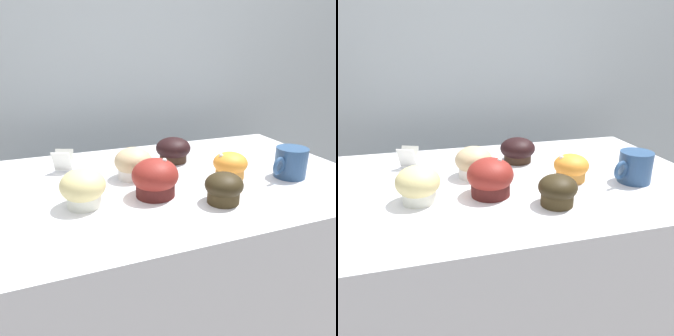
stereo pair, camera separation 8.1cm
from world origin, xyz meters
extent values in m
cube|color=#A8B2B7|center=(0.00, 0.60, 0.90)|extent=(3.20, 0.10, 1.80)
cube|color=silver|center=(0.00, 0.00, 0.47)|extent=(1.00, 0.64, 0.93)
cylinder|color=#332218|center=(0.05, 0.13, 0.95)|extent=(0.08, 0.08, 0.04)
ellipsoid|color=black|center=(0.05, 0.13, 0.97)|extent=(0.11, 0.11, 0.06)
cylinder|color=#3C2F19|center=(0.05, -0.18, 0.95)|extent=(0.07, 0.07, 0.04)
ellipsoid|color=black|center=(0.05, -0.18, 0.97)|extent=(0.09, 0.09, 0.06)
cylinder|color=white|center=(-0.24, -0.08, 0.96)|extent=(0.07, 0.07, 0.05)
ellipsoid|color=#D5C680|center=(-0.24, -0.08, 0.98)|extent=(0.10, 0.10, 0.07)
cylinder|color=silver|center=(-0.10, 0.04, 0.96)|extent=(0.08, 0.08, 0.05)
ellipsoid|color=tan|center=(-0.10, 0.04, 0.98)|extent=(0.10, 0.10, 0.07)
cylinder|color=#4B1A17|center=(-0.08, -0.09, 0.96)|extent=(0.09, 0.09, 0.05)
ellipsoid|color=maroon|center=(-0.08, -0.09, 0.98)|extent=(0.11, 0.11, 0.08)
sphere|color=white|center=(-0.06, -0.09, 1.02)|extent=(0.01, 0.01, 0.01)
cylinder|color=#CD8638|center=(0.14, -0.05, 0.95)|extent=(0.08, 0.08, 0.04)
ellipsoid|color=orange|center=(0.14, -0.05, 0.97)|extent=(0.09, 0.09, 0.06)
sphere|color=white|center=(0.11, -0.05, 1.00)|extent=(0.01, 0.01, 0.01)
cylinder|color=navy|center=(0.30, -0.10, 0.97)|extent=(0.08, 0.08, 0.08)
torus|color=navy|center=(0.24, -0.12, 0.98)|extent=(0.05, 0.03, 0.05)
cylinder|color=black|center=(0.30, -0.10, 1.01)|extent=(0.07, 0.07, 0.01)
cube|color=white|center=(-0.26, 0.17, 0.96)|extent=(0.05, 0.04, 0.06)
cube|color=silver|center=(-0.27, 0.15, 0.96)|extent=(0.05, 0.04, 0.06)
camera|label=1|loc=(-0.31, -0.75, 1.26)|focal=35.00mm
camera|label=2|loc=(-0.23, -0.78, 1.26)|focal=35.00mm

